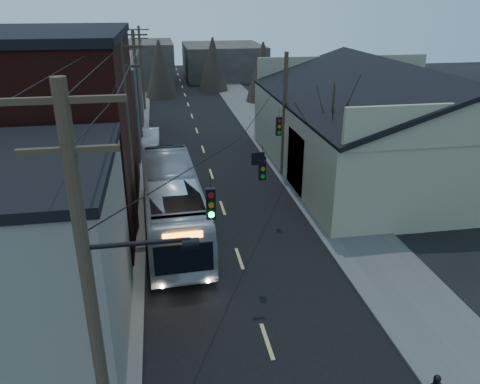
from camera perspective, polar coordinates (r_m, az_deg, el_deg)
name	(u,v)px	position (r m, az deg, el deg)	size (l,w,h in m)	color
road_surface	(205,157)	(37.46, -4.23, 4.33)	(9.00, 110.00, 0.02)	black
sidewalk_left	(122,160)	(37.43, -14.20, 3.75)	(4.00, 110.00, 0.12)	#474744
sidewalk_right	(284,152)	(38.57, 5.45, 4.91)	(4.00, 110.00, 0.12)	#474744
building_brick	(34,135)	(27.13, -23.85, 6.32)	(10.00, 12.00, 10.00)	#330F0B
building_left_far	(86,102)	(42.68, -18.24, 10.39)	(9.00, 14.00, 7.00)	#2E2A25
warehouse	(391,133)	(35.69, 17.92, 6.86)	(16.16, 20.60, 7.73)	gray
building_far_left	(138,63)	(71.01, -12.33, 15.06)	(10.00, 12.00, 6.00)	#2E2A25
building_far_right	(223,61)	(76.69, -2.08, 15.69)	(12.00, 14.00, 5.00)	#2E2A25
bare_tree	(330,145)	(28.45, 10.90, 5.60)	(0.40, 0.40, 7.20)	black
utility_lines	(164,114)	(30.33, -9.28, 9.42)	(11.24, 45.28, 10.50)	#382B1E
bus	(173,203)	(25.02, -8.23, -1.28)	(2.84, 12.16, 3.39)	#A8AEB4
parked_car	(150,138)	(40.71, -10.88, 6.51)	(1.51, 4.34, 1.43)	#B0B3B8
fire_hydrant	(436,383)	(17.09, 22.82, -20.70)	(0.32, 0.23, 0.68)	black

